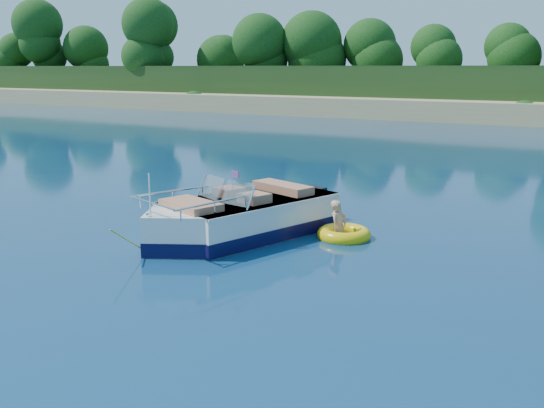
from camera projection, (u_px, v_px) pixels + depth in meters
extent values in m
plane|color=#092344|center=(264.00, 275.00, 11.59)|extent=(160.00, 160.00, 0.00)
cube|color=#947F56|center=(535.00, 115.00, 43.51)|extent=(170.00, 8.00, 2.00)
cylinder|color=#2F200F|center=(107.00, 76.00, 67.58)|extent=(0.44, 0.44, 2.80)
sphere|color=black|center=(106.00, 51.00, 66.99)|extent=(4.62, 4.62, 4.62)
cylinder|color=#2F200F|center=(324.00, 76.00, 53.87)|extent=(0.44, 0.44, 3.20)
sphere|color=black|center=(325.00, 41.00, 53.20)|extent=(5.28, 5.28, 5.28)
cube|color=white|center=(250.00, 220.00, 14.45)|extent=(3.23, 4.45, 1.11)
cube|color=white|center=(184.00, 235.00, 13.22)|extent=(2.01, 2.01, 1.11)
cube|color=black|center=(250.00, 226.00, 14.49)|extent=(3.27, 4.50, 0.32)
cube|color=black|center=(184.00, 241.00, 13.25)|extent=(2.05, 2.05, 0.32)
cube|color=#A47656|center=(260.00, 206.00, 14.59)|extent=(2.46, 3.18, 0.11)
cube|color=white|center=(250.00, 199.00, 14.34)|extent=(3.27, 4.46, 0.06)
cube|color=black|center=(314.00, 205.00, 15.87)|extent=(0.67, 0.53, 0.95)
cube|color=#8C9EA5|center=(213.00, 187.00, 14.13)|extent=(0.86, 0.61, 0.51)
cube|color=#8C9EA5|center=(238.00, 194.00, 13.44)|extent=(0.86, 0.41, 0.51)
cube|color=#C07958|center=(229.00, 196.00, 14.50)|extent=(0.73, 0.73, 0.42)
cube|color=#C07958|center=(255.00, 202.00, 13.81)|extent=(0.73, 0.73, 0.42)
cube|color=#C07958|center=(283.00, 192.00, 15.02)|extent=(1.75, 1.06, 0.40)
cube|color=#C07958|center=(191.00, 209.00, 13.23)|extent=(1.57, 1.18, 0.36)
cylinder|color=white|center=(150.00, 195.00, 12.47)|extent=(0.04, 0.04, 0.90)
cube|color=red|center=(235.00, 174.00, 13.42)|extent=(0.23, 0.09, 0.15)
cube|color=silver|center=(148.00, 215.00, 12.53)|extent=(0.12, 0.09, 0.05)
cylinder|color=yellow|center=(130.00, 242.00, 12.52)|extent=(0.07, 1.14, 0.81)
torus|color=yellow|center=(344.00, 234.00, 14.12)|extent=(1.40, 1.40, 0.33)
torus|color=red|center=(344.00, 234.00, 14.11)|extent=(1.16, 1.16, 0.11)
imported|color=tan|center=(339.00, 237.00, 14.20)|extent=(0.43, 0.77, 1.43)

